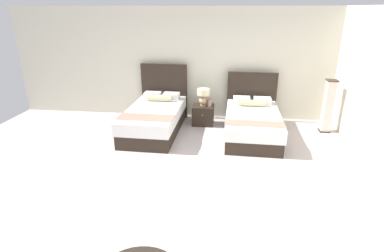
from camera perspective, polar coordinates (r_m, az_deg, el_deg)
ground_plane at (r=4.99m, az=-0.11°, el=-10.84°), size 9.82×10.33×0.02m
wall_back at (r=7.69m, az=2.84°, el=11.46°), size 9.82×0.12×2.68m
bed_near_window at (r=6.97m, az=-6.88°, el=1.65°), size 1.19×2.22×1.35m
bed_near_corner at (r=6.82m, az=11.15°, el=0.76°), size 1.22×2.13×1.21m
nightstand at (r=7.34m, az=2.08°, el=2.07°), size 0.50×0.46×0.47m
table_lamp at (r=7.22m, az=2.14°, el=5.70°), size 0.30×0.30×0.40m
vase at (r=7.20m, az=3.29°, el=4.37°), size 0.09×0.09×0.18m
floor_lamp_corner at (r=7.42m, az=23.99°, el=3.35°), size 0.23×0.23×1.19m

